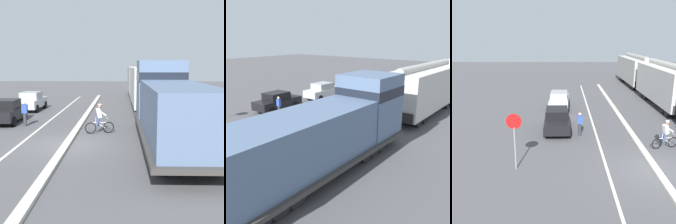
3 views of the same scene
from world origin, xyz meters
The scene contains 10 objects.
ground_plane centered at (0.00, 0.00, 0.00)m, with size 120.00×120.00×0.00m, color #4C4C4F.
median_curb centered at (0.00, 6.00, 0.08)m, with size 0.36×36.00×0.16m, color beige.
lane_stripe centered at (-2.40, 6.00, 0.00)m, with size 0.14×36.00×0.01m, color silver.
hopper_car_lead centered at (5.11, 12.97, 2.08)m, with size 2.90×10.60×4.18m.
hopper_car_middle centered at (5.11, 24.57, 2.08)m, with size 2.90×10.60×4.18m.
parked_car_black centered at (-5.09, 5.86, 0.82)m, with size 1.95×4.26×1.62m.
parked_car_silver centered at (-5.08, 11.80, 0.82)m, with size 1.90×4.24×1.62m.
cyclist centered at (1.42, 2.75, 0.82)m, with size 1.68×0.55×1.71m.
stop_sign centered at (-6.98, 0.14, 2.02)m, with size 0.76×0.08×2.88m.
pedestrian_by_cars centered at (-3.54, 4.76, 0.85)m, with size 0.34×0.22×1.62m.
Camera 3 is at (-4.49, -11.78, 6.37)m, focal length 42.00 mm.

